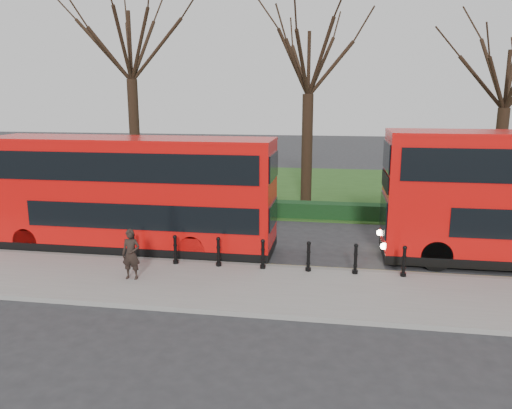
# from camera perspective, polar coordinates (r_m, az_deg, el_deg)

# --- Properties ---
(ground) EXTENTS (120.00, 120.00, 0.00)m
(ground) POSITION_cam_1_polar(r_m,az_deg,el_deg) (18.97, -2.40, -6.16)
(ground) COLOR #28282B
(ground) RESTS_ON ground
(pavement) EXTENTS (60.00, 4.00, 0.15)m
(pavement) POSITION_cam_1_polar(r_m,az_deg,el_deg) (16.20, -4.58, -9.22)
(pavement) COLOR gray
(pavement) RESTS_ON ground
(kerb) EXTENTS (60.00, 0.25, 0.16)m
(kerb) POSITION_cam_1_polar(r_m,az_deg,el_deg) (18.02, -3.05, -6.92)
(kerb) COLOR slate
(kerb) RESTS_ON ground
(grass_verge) EXTENTS (60.00, 18.00, 0.06)m
(grass_verge) POSITION_cam_1_polar(r_m,az_deg,el_deg) (33.36, 2.84, 2.00)
(grass_verge) COLOR #274A18
(grass_verge) RESTS_ON ground
(hedge) EXTENTS (60.00, 0.90, 0.80)m
(hedge) POSITION_cam_1_polar(r_m,az_deg,el_deg) (25.32, 0.72, -0.47)
(hedge) COLOR black
(hedge) RESTS_ON ground
(yellow_line_outer) EXTENTS (60.00, 0.10, 0.01)m
(yellow_line_outer) POSITION_cam_1_polar(r_m,az_deg,el_deg) (18.32, -2.84, -6.82)
(yellow_line_outer) COLOR yellow
(yellow_line_outer) RESTS_ON ground
(yellow_line_inner) EXTENTS (60.00, 0.10, 0.01)m
(yellow_line_inner) POSITION_cam_1_polar(r_m,az_deg,el_deg) (18.51, -2.71, -6.62)
(yellow_line_inner) COLOR yellow
(yellow_line_inner) RESTS_ON ground
(tree_left) EXTENTS (8.06, 8.06, 12.60)m
(tree_left) POSITION_cam_1_polar(r_m,az_deg,el_deg) (30.15, -14.24, 17.98)
(tree_left) COLOR black
(tree_left) RESTS_ON ground
(tree_mid) EXTENTS (7.10, 7.10, 11.10)m
(tree_mid) POSITION_cam_1_polar(r_m,az_deg,el_deg) (27.73, 6.07, 16.52)
(tree_mid) COLOR black
(tree_mid) RESTS_ON ground
(tree_right) EXTENTS (6.29, 6.29, 9.83)m
(tree_right) POSITION_cam_1_polar(r_m,az_deg,el_deg) (28.85, 26.85, 13.28)
(tree_right) COLOR black
(tree_right) RESTS_ON ground
(bollard_row) EXTENTS (9.59, 0.15, 1.00)m
(bollard_row) POSITION_cam_1_polar(r_m,az_deg,el_deg) (17.29, 0.78, -5.74)
(bollard_row) COLOR black
(bollard_row) RESTS_ON pavement
(bus_lead) EXTENTS (11.17, 2.56, 4.44)m
(bus_lead) POSITION_cam_1_polar(r_m,az_deg,el_deg) (20.04, -14.05, 1.11)
(bus_lead) COLOR red
(bus_lead) RESTS_ON ground
(pedestrian) EXTENTS (0.62, 0.42, 1.66)m
(pedestrian) POSITION_cam_1_polar(r_m,az_deg,el_deg) (16.75, -14.09, -5.53)
(pedestrian) COLOR black
(pedestrian) RESTS_ON pavement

